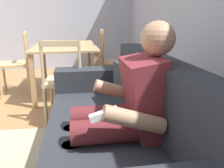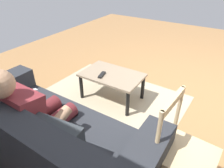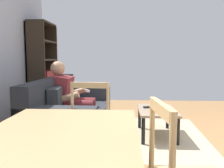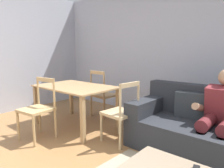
{
  "view_description": "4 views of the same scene",
  "coord_description": "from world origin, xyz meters",
  "px_view_note": "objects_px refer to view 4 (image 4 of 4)",
  "views": [
    {
      "loc": [
        2.4,
        1.6,
        1.12
      ],
      "look_at": [
        0.97,
        1.84,
        0.7
      ],
      "focal_mm": 36.99,
      "sensor_mm": 36.0,
      "label": 1
    },
    {
      "loc": [
        -0.22,
        2.69,
        1.73
      ],
      "look_at": [
        1.07,
        0.63,
        0.24
      ],
      "focal_mm": 32.32,
      "sensor_mm": 36.0,
      "label": 2
    },
    {
      "loc": [
        -2.38,
        1.12,
        1.15
      ],
      "look_at": [
        -0.09,
        1.24,
        0.9
      ],
      "focal_mm": 37.99,
      "sensor_mm": 36.0,
      "label": 3
    },
    {
      "loc": [
        1.59,
        -0.74,
        1.31
      ],
      "look_at": [
        -0.09,
        1.24,
        0.9
      ],
      "focal_mm": 32.29,
      "sensor_mm": 36.0,
      "label": 4
    }
  ],
  "objects_px": {
    "couch": "(210,132)",
    "dining_chair_near_wall": "(103,95)",
    "dining_table": "(75,92)",
    "dining_chair_facing_couch": "(121,113)",
    "person_lounging": "(220,114)",
    "dining_chair_by_doorway": "(38,109)"
  },
  "relations": [
    {
      "from": "dining_table",
      "to": "dining_chair_by_doorway",
      "type": "bearing_deg",
      "value": -90.29
    },
    {
      "from": "dining_chair_near_wall",
      "to": "dining_chair_facing_couch",
      "type": "xyz_separation_m",
      "value": [
        1.03,
        -0.72,
        -0.01
      ]
    },
    {
      "from": "dining_table",
      "to": "dining_chair_near_wall",
      "type": "xyz_separation_m",
      "value": [
        -0.0,
        0.72,
        -0.17
      ]
    },
    {
      "from": "dining_chair_near_wall",
      "to": "dining_chair_facing_couch",
      "type": "bearing_deg",
      "value": -35.19
    },
    {
      "from": "couch",
      "to": "dining_chair_by_doorway",
      "type": "distance_m",
      "value": 2.42
    },
    {
      "from": "couch",
      "to": "dining_table",
      "type": "bearing_deg",
      "value": -168.92
    },
    {
      "from": "couch",
      "to": "dining_chair_near_wall",
      "type": "distance_m",
      "value": 2.15
    },
    {
      "from": "couch",
      "to": "dining_chair_facing_couch",
      "type": "distance_m",
      "value": 1.18
    },
    {
      "from": "couch",
      "to": "dining_chair_facing_couch",
      "type": "relative_size",
      "value": 2.23
    },
    {
      "from": "person_lounging",
      "to": "dining_chair_by_doorway",
      "type": "bearing_deg",
      "value": -152.9
    },
    {
      "from": "dining_table",
      "to": "dining_chair_by_doorway",
      "type": "height_order",
      "value": "dining_chair_by_doorway"
    },
    {
      "from": "couch",
      "to": "dining_chair_near_wall",
      "type": "height_order",
      "value": "dining_chair_near_wall"
    },
    {
      "from": "dining_chair_facing_couch",
      "to": "dining_chair_by_doorway",
      "type": "xyz_separation_m",
      "value": [
        -1.03,
        -0.72,
        0.02
      ]
    },
    {
      "from": "dining_table",
      "to": "dining_chair_by_doorway",
      "type": "xyz_separation_m",
      "value": [
        -0.0,
        -0.72,
        -0.16
      ]
    },
    {
      "from": "dining_chair_near_wall",
      "to": "dining_chair_by_doorway",
      "type": "distance_m",
      "value": 1.44
    },
    {
      "from": "dining_table",
      "to": "dining_chair_near_wall",
      "type": "distance_m",
      "value": 0.74
    },
    {
      "from": "person_lounging",
      "to": "dining_chair_near_wall",
      "type": "height_order",
      "value": "person_lounging"
    },
    {
      "from": "person_lounging",
      "to": "dining_chair_facing_couch",
      "type": "relative_size",
      "value": 1.22
    },
    {
      "from": "couch",
      "to": "person_lounging",
      "type": "distance_m",
      "value": 0.27
    },
    {
      "from": "dining_chair_facing_couch",
      "to": "person_lounging",
      "type": "bearing_deg",
      "value": 19.3
    },
    {
      "from": "dining_chair_facing_couch",
      "to": "couch",
      "type": "bearing_deg",
      "value": 20.82
    },
    {
      "from": "couch",
      "to": "dining_chair_near_wall",
      "type": "xyz_separation_m",
      "value": [
        -2.13,
        0.3,
        0.14
      ]
    }
  ]
}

